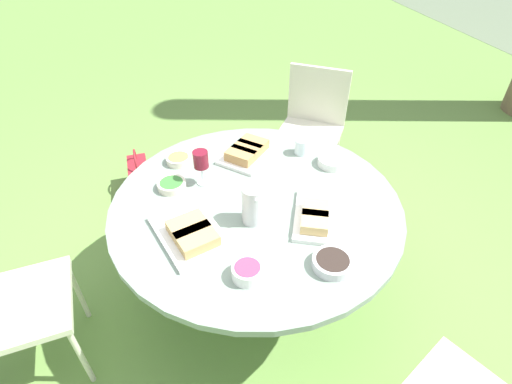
{
  "coord_description": "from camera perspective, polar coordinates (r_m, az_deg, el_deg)",
  "views": [
    {
      "loc": [
        1.41,
        -0.42,
        1.97
      ],
      "look_at": [
        0.0,
        0.0,
        0.77
      ],
      "focal_mm": 28.0,
      "sensor_mm": 36.0,
      "label": 1
    }
  ],
  "objects": [
    {
      "name": "bowl_fries",
      "position": [
        2.22,
        -11.0,
        4.63
      ],
      "size": [
        0.13,
        0.13,
        0.04
      ],
      "color": "beige",
      "rests_on": "dining_table"
    },
    {
      "name": "water_pitcher",
      "position": [
        1.77,
        -0.46,
        -1.83
      ],
      "size": [
        0.11,
        0.1,
        0.19
      ],
      "color": "silver",
      "rests_on": "dining_table"
    },
    {
      "name": "platter_charcuterie",
      "position": [
        1.76,
        -9.26,
        -5.8
      ],
      "size": [
        0.43,
        0.34,
        0.07
      ],
      "color": "white",
      "rests_on": "dining_table"
    },
    {
      "name": "platter_sandwich_side",
      "position": [
        2.22,
        -1.27,
        5.74
      ],
      "size": [
        0.37,
        0.38,
        0.07
      ],
      "color": "white",
      "rests_on": "dining_table"
    },
    {
      "name": "bowl_dip_cream",
      "position": [
        2.2,
        10.86,
        4.43
      ],
      "size": [
        0.16,
        0.16,
        0.04
      ],
      "color": "white",
      "rests_on": "dining_table"
    },
    {
      "name": "wine_glass",
      "position": [
        1.98,
        -7.89,
        4.47
      ],
      "size": [
        0.08,
        0.08,
        0.19
      ],
      "color": "silver",
      "rests_on": "dining_table"
    },
    {
      "name": "dining_table",
      "position": [
        1.99,
        -0.0,
        -3.42
      ],
      "size": [
        1.4,
        1.4,
        0.71
      ],
      "color": "#4C4C51",
      "rests_on": "ground_plane"
    },
    {
      "name": "handbag",
      "position": [
        3.19,
        -16.29,
        2.09
      ],
      "size": [
        0.3,
        0.14,
        0.37
      ],
      "color": "maroon",
      "rests_on": "ground_plane"
    },
    {
      "name": "bowl_olives",
      "position": [
        1.66,
        10.85,
        -9.83
      ],
      "size": [
        0.16,
        0.16,
        0.04
      ],
      "color": "silver",
      "rests_on": "dining_table"
    },
    {
      "name": "bowl_dip_red",
      "position": [
        1.59,
        -1.23,
        -11.24
      ],
      "size": [
        0.13,
        0.13,
        0.06
      ],
      "color": "white",
      "rests_on": "dining_table"
    },
    {
      "name": "ground_plane",
      "position": [
        2.46,
        -0.0,
        -14.17
      ],
      "size": [
        40.0,
        40.0,
        0.0
      ],
      "primitive_type": "plane",
      "color": "#668E42"
    },
    {
      "name": "platter_bread_main",
      "position": [
        1.83,
        8.4,
        -3.46
      ],
      "size": [
        0.39,
        0.31,
        0.07
      ],
      "color": "white",
      "rests_on": "dining_table"
    },
    {
      "name": "cup_water_near",
      "position": [
        2.26,
        6.55,
        6.47
      ],
      "size": [
        0.08,
        0.08,
        0.09
      ],
      "color": "silver",
      "rests_on": "dining_table"
    },
    {
      "name": "bowl_salad",
      "position": [
        2.05,
        -11.96,
        1.04
      ],
      "size": [
        0.14,
        0.14,
        0.04
      ],
      "color": "beige",
      "rests_on": "dining_table"
    },
    {
      "name": "chair_near_left",
      "position": [
        3.01,
        8.08,
        10.05
      ],
      "size": [
        0.6,
        0.6,
        0.89
      ],
      "color": "beige",
      "rests_on": "ground_plane"
    }
  ]
}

